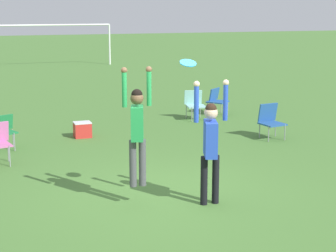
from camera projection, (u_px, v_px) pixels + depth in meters
ground_plane at (163, 196)px, 9.94m from camera, size 120.00×120.00×0.00m
person_jumping at (137, 125)px, 9.25m from camera, size 0.52×0.41×2.01m
person_defending at (210, 140)px, 9.34m from camera, size 0.63×0.51×2.12m
frisbee at (188, 63)px, 8.98m from camera, size 0.27×0.26×0.11m
camping_chair_0 at (270, 119)px, 14.27m from camera, size 0.62×0.66×0.88m
camping_chair_1 at (216, 99)px, 17.47m from camera, size 0.78×0.87×0.80m
camping_chair_2 at (195, 103)px, 16.69m from camera, size 0.62×0.66×0.86m
camping_chair_5 at (4, 129)px, 13.18m from camera, size 0.62×0.67×0.79m
cooler_box at (82, 130)px, 14.43m from camera, size 0.44×0.38×0.39m
soccer_goal at (48, 33)px, 31.31m from camera, size 7.10×0.10×2.35m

